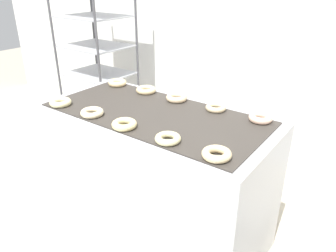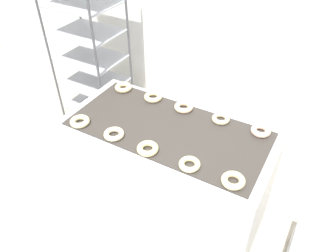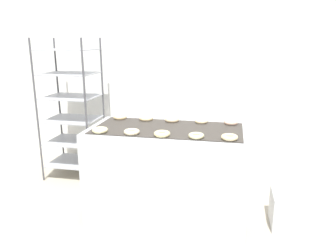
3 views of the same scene
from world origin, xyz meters
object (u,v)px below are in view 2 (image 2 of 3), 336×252
at_px(baking_rack_cart, 89,46).
at_px(donut_near_leftmost, 80,121).
at_px(donut_far_right, 221,119).
at_px(fryer_machine, 168,174).
at_px(donut_near_center, 147,148).
at_px(donut_far_rightmost, 261,131).
at_px(donut_far_leftmost, 123,87).
at_px(donut_near_right, 190,164).
at_px(donut_near_rightmost, 233,180).
at_px(donut_far_center, 184,107).
at_px(donut_far_left, 153,97).
at_px(donut_near_left, 114,134).

height_order(baking_rack_cart, donut_near_leftmost, baking_rack_cart).
xyz_separation_m(baking_rack_cart, donut_far_right, (1.74, -0.58, 0.06)).
xyz_separation_m(fryer_machine, donut_near_center, (-0.00, -0.27, 0.50)).
height_order(fryer_machine, donut_far_rightmost, donut_far_rightmost).
distance_m(donut_near_center, donut_far_leftmost, 0.79).
distance_m(donut_near_center, donut_near_right, 0.31).
distance_m(donut_far_leftmost, donut_far_right, 0.88).
xyz_separation_m(donut_near_rightmost, donut_far_center, (-0.60, 0.52, 0.00)).
distance_m(donut_near_rightmost, donut_far_leftmost, 1.28).
bearing_deg(donut_far_center, donut_far_right, 0.95).
relative_size(donut_near_rightmost, donut_far_left, 0.99).
bearing_deg(donut_far_leftmost, donut_near_left, -60.74).
bearing_deg(donut_far_rightmost, donut_far_left, -179.78).
bearing_deg(donut_near_rightmost, donut_far_rightmost, 89.48).
xyz_separation_m(donut_near_left, donut_near_right, (0.59, -0.00, -0.00)).
bearing_deg(donut_near_rightmost, donut_near_leftmost, -179.68).
height_order(donut_near_left, donut_far_leftmost, donut_far_leftmost).
relative_size(baking_rack_cart, donut_near_rightmost, 12.45).
bearing_deg(donut_far_left, donut_far_leftmost, -179.84).
relative_size(fryer_machine, donut_far_leftmost, 10.82).
xyz_separation_m(donut_near_left, donut_far_leftmost, (-0.30, 0.53, 0.00)).
height_order(donut_near_left, donut_near_right, donut_near_left).
height_order(donut_far_right, donut_far_rightmost, donut_far_rightmost).
bearing_deg(donut_near_rightmost, donut_far_right, 119.01).
relative_size(donut_near_leftmost, donut_far_rightmost, 1.02).
bearing_deg(donut_far_left, donut_far_rightmost, 0.22).
bearing_deg(donut_near_center, baking_rack_cart, 142.12).
bearing_deg(donut_far_left, donut_far_right, -0.10).
height_order(fryer_machine, donut_near_left, donut_near_left).
xyz_separation_m(fryer_machine, donut_far_right, (0.30, 0.27, 0.50)).
relative_size(baking_rack_cart, donut_near_right, 13.10).
relative_size(baking_rack_cart, donut_far_center, 12.39).
height_order(donut_near_right, donut_far_right, donut_near_right).
distance_m(donut_near_left, donut_near_center, 0.28).
bearing_deg(donut_far_leftmost, donut_near_right, -31.15).
xyz_separation_m(donut_near_center, donut_far_left, (-0.29, 0.54, -0.00)).
relative_size(baking_rack_cart, donut_far_right, 13.56).
height_order(baking_rack_cart, donut_far_center, baking_rack_cart).
distance_m(donut_near_rightmost, donut_far_right, 0.61).
height_order(donut_far_center, donut_far_rightmost, same).
xyz_separation_m(baking_rack_cart, donut_far_leftmost, (0.87, -0.58, 0.06)).
bearing_deg(donut_near_right, donut_far_leftmost, 148.85).
height_order(donut_near_leftmost, donut_far_center, same).
height_order(donut_far_leftmost, donut_far_center, same).
relative_size(donut_near_leftmost, donut_far_left, 0.98).
relative_size(donut_near_center, donut_near_right, 1.05).
relative_size(fryer_machine, donut_far_rightmost, 10.97).
bearing_deg(donut_near_right, donut_near_left, 179.55).
relative_size(donut_near_center, donut_far_right, 1.09).
distance_m(donut_far_leftmost, donut_far_left, 0.29).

